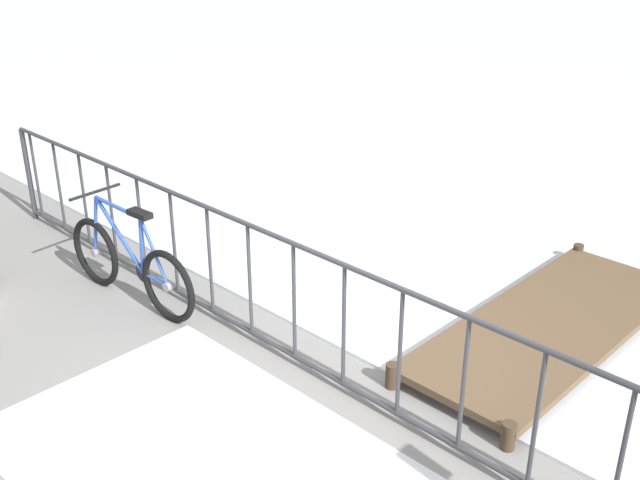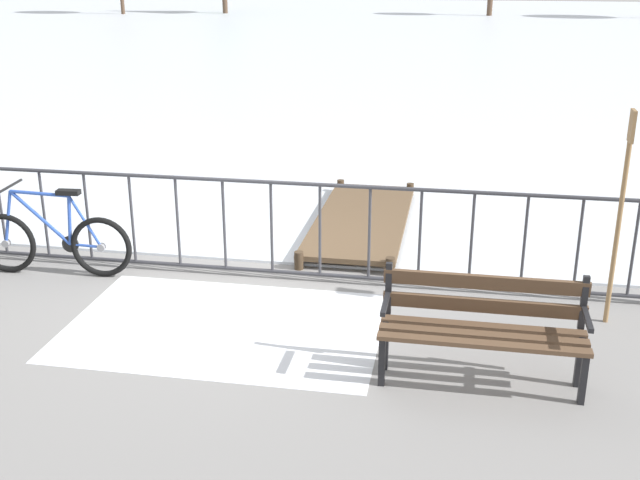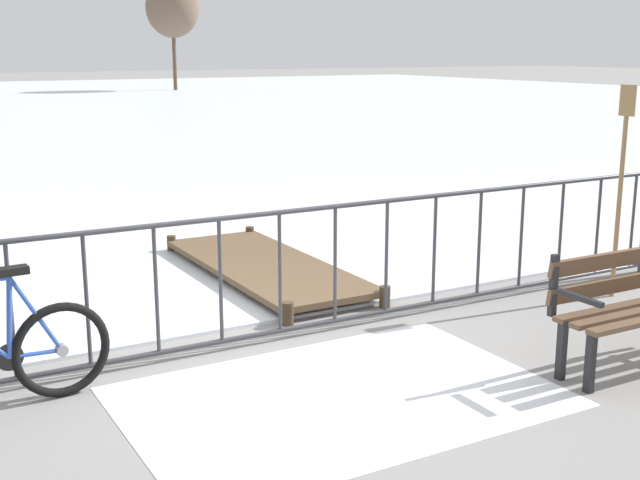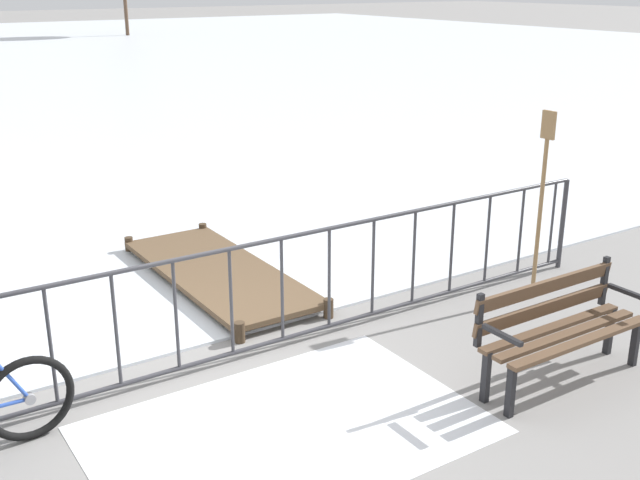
% 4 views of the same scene
% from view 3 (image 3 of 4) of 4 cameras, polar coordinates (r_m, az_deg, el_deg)
% --- Properties ---
extents(ground_plane, '(160.00, 160.00, 0.00)m').
position_cam_3_polar(ground_plane, '(6.63, -4.71, -7.24)').
color(ground_plane, gray).
extents(snow_patch, '(2.86, 1.94, 0.01)m').
position_cam_3_polar(snow_patch, '(5.68, 1.33, -10.74)').
color(snow_patch, white).
rests_on(snow_patch, ground).
extents(railing_fence, '(9.06, 0.06, 1.07)m').
position_cam_3_polar(railing_fence, '(6.46, -4.80, -2.58)').
color(railing_fence, '#38383D').
rests_on(railing_fence, ground).
extents(oar_upright, '(0.04, 0.16, 1.98)m').
position_cam_3_polar(oar_upright, '(8.11, 20.07, 4.07)').
color(oar_upright, '#937047').
rests_on(oar_upright, ground).
extents(wooden_dock, '(1.10, 3.02, 0.20)m').
position_cam_3_polar(wooden_dock, '(8.51, -3.78, -1.78)').
color(wooden_dock, brown).
rests_on(wooden_dock, ground).
extents(tree_west_mid, '(2.92, 2.92, 6.07)m').
position_cam_3_polar(tree_west_mid, '(47.63, -10.14, 15.48)').
color(tree_west_mid, brown).
rests_on(tree_west_mid, ground).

